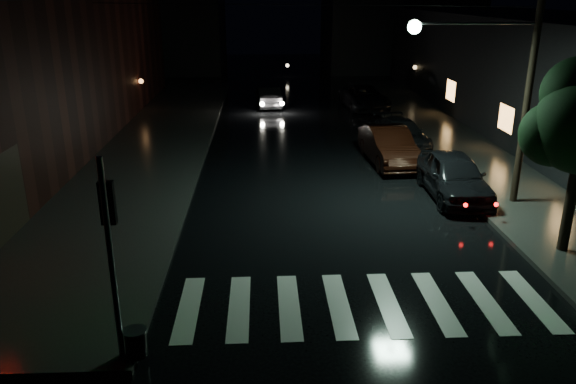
{
  "coord_description": "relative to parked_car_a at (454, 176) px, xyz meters",
  "views": [
    {
      "loc": [
        0.61,
        -11.29,
        7.09
      ],
      "look_at": [
        1.35,
        4.2,
        1.6
      ],
      "focal_mm": 35.0,
      "sensor_mm": 36.0,
      "label": 1
    }
  ],
  "objects": [
    {
      "name": "sidewalk_left",
      "position": [
        -12.6,
        6.08,
        -0.74
      ],
      "size": [
        6.0,
        44.0,
        0.15
      ],
      "primitive_type": "cube",
      "color": "#282826",
      "rests_on": "ground"
    },
    {
      "name": "crosswalk",
      "position": [
        -4.6,
        -7.42,
        -0.81
      ],
      "size": [
        9.0,
        3.0,
        0.01
      ],
      "primitive_type": "cube",
      "color": "beige",
      "rests_on": "ground"
    },
    {
      "name": "oncoming_car",
      "position": [
        -6.53,
        17.78,
        -0.13
      ],
      "size": [
        1.78,
        4.22,
        1.35
      ],
      "primitive_type": "imported",
      "rotation": [
        0.0,
        0.0,
        3.23
      ],
      "color": "black",
      "rests_on": "ground"
    },
    {
      "name": "sidewalk_right",
      "position": [
        2.4,
        6.08,
        -0.74
      ],
      "size": [
        4.0,
        44.0,
        0.15
      ],
      "primitive_type": "cube",
      "color": "#282826",
      "rests_on": "ground"
    },
    {
      "name": "parked_car_b",
      "position": [
        -1.44,
        4.37,
        -0.02
      ],
      "size": [
        1.98,
        4.93,
        1.59
      ],
      "primitive_type": "imported",
      "rotation": [
        0.0,
        0.0,
        0.06
      ],
      "color": "black",
      "rests_on": "ground"
    },
    {
      "name": "signal_pole_corner",
      "position": [
        -9.74,
        -9.38,
        0.73
      ],
      "size": [
        0.68,
        0.61,
        4.2
      ],
      "color": "slate",
      "rests_on": "ground"
    },
    {
      "name": "parked_car_c",
      "position": [
        -0.16,
        7.31,
        -0.16
      ],
      "size": [
        2.37,
        4.7,
        1.31
      ],
      "primitive_type": "imported",
      "rotation": [
        0.0,
        0.0,
        0.12
      ],
      "color": "black",
      "rests_on": "ground"
    },
    {
      "name": "parked_car_d",
      "position": [
        -0.32,
        16.82,
        -0.07
      ],
      "size": [
        2.9,
        5.54,
        1.49
      ],
      "primitive_type": "imported",
      "rotation": [
        0.0,
        0.0,
        0.08
      ],
      "color": "black",
      "rests_on": "ground"
    },
    {
      "name": "ground",
      "position": [
        -7.6,
        -7.92,
        -0.81
      ],
      "size": [
        120.0,
        120.0,
        0.0
      ],
      "primitive_type": "plane",
      "color": "black",
      "rests_on": "ground"
    },
    {
      "name": "building_far_left",
      "position": [
        -17.6,
        37.08,
        3.19
      ],
      "size": [
        14.0,
        10.0,
        8.0
      ],
      "primitive_type": "cube",
      "color": "black",
      "rests_on": "ground"
    },
    {
      "name": "utility_pole",
      "position": [
        1.23,
        -0.92,
        3.79
      ],
      "size": [
        4.92,
        0.44,
        8.0
      ],
      "color": "black",
      "rests_on": "ground"
    },
    {
      "name": "building_far_right",
      "position": [
        6.4,
        37.08,
        2.69
      ],
      "size": [
        14.0,
        10.0,
        7.0
      ],
      "primitive_type": "cube",
      "color": "black",
      "rests_on": "ground"
    },
    {
      "name": "parked_car_a",
      "position": [
        0.0,
        0.0,
        0.0
      ],
      "size": [
        2.03,
        4.81,
        1.62
      ],
      "primitive_type": "imported",
      "rotation": [
        0.0,
        0.0,
        -0.02
      ],
      "color": "black",
      "rests_on": "ground"
    },
    {
      "name": "building_right",
      "position": [
        9.4,
        10.08,
        2.19
      ],
      "size": [
        10.0,
        40.0,
        6.0
      ],
      "primitive_type": "cube",
      "color": "black",
      "rests_on": "ground"
    }
  ]
}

